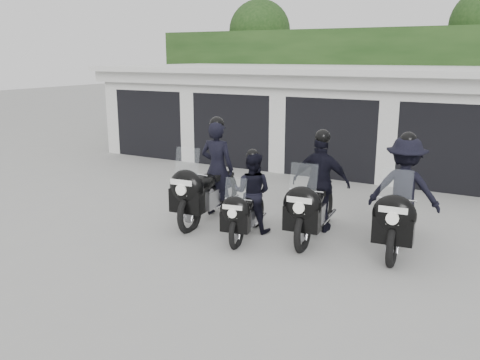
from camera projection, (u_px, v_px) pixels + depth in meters
The scene contains 7 objects.
ground at pixel (228, 239), 9.39m from camera, with size 80.00×80.00×0.00m, color gray.
garage_block at pixel (358, 117), 15.89m from camera, with size 16.40×6.80×2.96m.
background_vegetation at pixel (406, 70), 19.51m from camera, with size 20.00×3.90×5.80m.
police_bike_a at pixel (210, 179), 10.39m from camera, with size 0.85×2.48×2.16m.
police_bike_b at pixel (249, 198), 9.54m from camera, with size 0.89×1.90×1.66m.
police_bike_c at pixel (318, 190), 9.50m from camera, with size 1.16×2.34×2.04m.
police_bike_d at pixel (403, 197), 8.92m from camera, with size 1.30×2.39×2.08m.
Camera 1 is at (4.50, -7.63, 3.32)m, focal length 38.00 mm.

